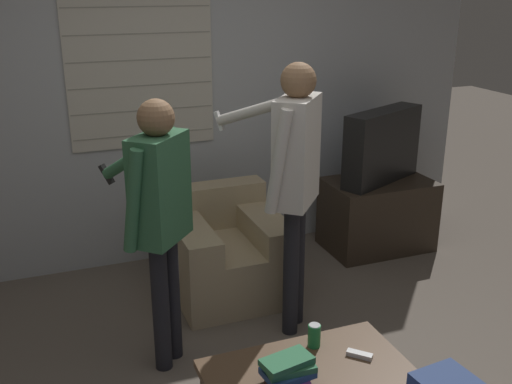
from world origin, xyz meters
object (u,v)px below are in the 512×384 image
object	(u,v)px
tv	(382,146)
book_stack	(288,370)
spare_remote	(360,355)
armchair_beige	(225,252)
coffee_table	(308,376)
person_right_standing	(294,167)
soda_can	(314,336)
person_left_standing	(159,206)

from	to	relation	value
tv	book_stack	size ratio (longest dim) A/B	3.22
book_stack	spare_remote	distance (m)	0.43
armchair_beige	coffee_table	distance (m)	1.60
person_right_standing	armchair_beige	bearing A→B (deg)	61.00
person_right_standing	soda_can	world-z (taller)	person_right_standing
tv	person_right_standing	distance (m)	1.51
person_left_standing	spare_remote	world-z (taller)	person_left_standing
book_stack	spare_remote	world-z (taller)	book_stack
coffee_table	spare_remote	bearing A→B (deg)	1.09
armchair_beige	coffee_table	bearing A→B (deg)	86.09
person_left_standing	soda_can	xyz separation A→B (m)	(0.62, -0.70, -0.55)
person_left_standing	soda_can	distance (m)	1.09
armchair_beige	coffee_table	xyz separation A→B (m)	(-0.10, -1.60, 0.05)
coffee_table	spare_remote	world-z (taller)	spare_remote
armchair_beige	person_left_standing	size ratio (longest dim) A/B	0.53
armchair_beige	spare_remote	distance (m)	1.61
tv	spare_remote	world-z (taller)	tv
person_left_standing	book_stack	world-z (taller)	person_left_standing
armchair_beige	tv	size ratio (longest dim) A/B	1.02
armchair_beige	person_left_standing	world-z (taller)	person_left_standing
book_stack	person_left_standing	bearing A→B (deg)	112.02
coffee_table	book_stack	size ratio (longest dim) A/B	3.87
soda_can	tv	bearing A→B (deg)	49.66
armchair_beige	spare_remote	bearing A→B (deg)	96.41
book_stack	soda_can	distance (m)	0.34
tv	spare_remote	xyz separation A→B (m)	(-1.26, -1.85, -0.49)
person_right_standing	spare_remote	size ratio (longest dim) A/B	14.45
person_right_standing	spare_remote	distance (m)	1.19
tv	person_right_standing	size ratio (longest dim) A/B	0.48
soda_can	book_stack	bearing A→B (deg)	-137.66
person_right_standing	tv	bearing A→B (deg)	-13.42
tv	person_right_standing	world-z (taller)	person_right_standing
soda_can	armchair_beige	bearing A→B (deg)	90.53
book_stack	armchair_beige	bearing A→B (deg)	81.90
book_stack	spare_remote	size ratio (longest dim) A/B	2.14
spare_remote	person_right_standing	bearing A→B (deg)	41.69
armchair_beige	soda_can	world-z (taller)	armchair_beige
coffee_table	person_right_standing	distance (m)	1.27
armchair_beige	coffee_table	size ratio (longest dim) A/B	0.85
armchair_beige	coffee_table	world-z (taller)	armchair_beige
person_left_standing	armchair_beige	bearing A→B (deg)	2.00
person_left_standing	book_stack	xyz separation A→B (m)	(0.38, -0.93, -0.54)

